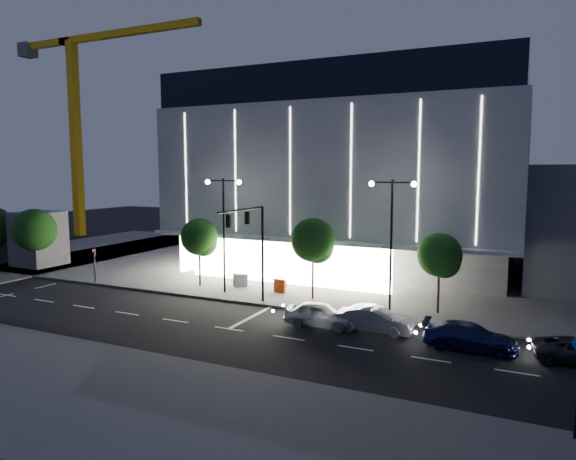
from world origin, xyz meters
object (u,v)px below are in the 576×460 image
(street_lamp_west, at_px, (224,218))
(street_lamp_east, at_px, (391,226))
(ped_signal_far, at_px, (94,262))
(tree_left, at_px, (200,239))
(tower_crane, at_px, (79,94))
(tree_mid, at_px, (313,243))
(barrier_d, at_px, (241,280))
(traffic_mast, at_px, (253,237))
(barrier_c, at_px, (280,286))
(barrier_a, at_px, (240,280))
(car_third, at_px, (470,336))
(car_lead, at_px, (320,314))
(car_second, at_px, (374,320))
(tree_right, at_px, (440,257))

(street_lamp_west, bearing_deg, street_lamp_east, 0.00)
(street_lamp_west, height_order, street_lamp_east, same)
(ped_signal_far, xyz_separation_m, tree_left, (9.03, 2.52, 2.15))
(tower_crane, relative_size, tree_mid, 5.20)
(tree_mid, bearing_deg, barrier_d, 169.97)
(traffic_mast, relative_size, barrier_d, 6.43)
(ped_signal_far, distance_m, barrier_c, 16.29)
(ped_signal_far, relative_size, barrier_a, 2.73)
(car_third, bearing_deg, street_lamp_west, 73.26)
(street_lamp_east, xyz_separation_m, car_third, (5.61, -5.07, -5.24))
(tree_mid, xyz_separation_m, car_lead, (2.78, -5.66, -3.58))
(tree_left, height_order, car_lead, tree_left)
(car_third, relative_size, barrier_c, 4.48)
(ped_signal_far, xyz_separation_m, car_lead, (21.81, -3.14, -1.14))
(car_second, xyz_separation_m, barrier_c, (-9.26, 6.14, -0.10))
(tree_mid, distance_m, car_second, 8.88)
(tree_left, bearing_deg, tower_crane, 149.02)
(ped_signal_far, height_order, barrier_d, ped_signal_far)
(traffic_mast, relative_size, car_lead, 1.61)
(street_lamp_west, height_order, tree_left, street_lamp_west)
(tower_crane, xyz_separation_m, barrier_d, (38.11, -19.77, -19.86))
(street_lamp_west, relative_size, tree_right, 1.63)
(traffic_mast, bearing_deg, tree_mid, 50.58)
(tree_left, xyz_separation_m, barrier_a, (2.89, 1.42, -3.38))
(ped_signal_far, distance_m, car_lead, 22.07)
(tree_left, distance_m, barrier_a, 4.67)
(ped_signal_far, distance_m, barrier_a, 12.62)
(tree_mid, xyz_separation_m, barrier_a, (-7.11, 1.42, -3.68))
(tree_left, height_order, tree_right, tree_left)
(traffic_mast, relative_size, tree_left, 1.24)
(car_second, bearing_deg, barrier_c, 55.23)
(traffic_mast, distance_m, car_lead, 7.48)
(traffic_mast, distance_m, ped_signal_far, 16.35)
(street_lamp_east, distance_m, barrier_d, 14.04)
(street_lamp_west, height_order, tree_right, street_lamp_west)
(traffic_mast, distance_m, tree_left, 7.95)
(barrier_a, height_order, barrier_c, same)
(barrier_c, bearing_deg, tree_right, 12.11)
(tower_crane, height_order, barrier_a, tower_crane)
(car_lead, bearing_deg, street_lamp_east, -37.38)
(street_lamp_west, bearing_deg, tree_left, 161.06)
(tree_left, bearing_deg, street_lamp_west, -18.94)
(street_lamp_east, bearing_deg, tower_crane, 156.63)
(car_second, distance_m, car_third, 5.51)
(tree_left, xyz_separation_m, tree_mid, (10.00, 0.00, 0.30))
(street_lamp_west, distance_m, tree_left, 3.69)
(tree_right, distance_m, barrier_c, 12.57)
(street_lamp_east, height_order, ped_signal_far, street_lamp_east)
(tree_mid, relative_size, car_third, 1.25)
(tree_mid, bearing_deg, barrier_c, 165.58)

